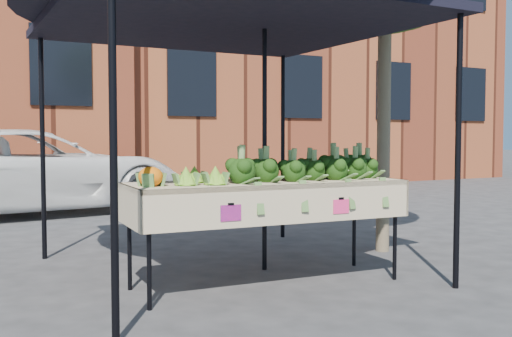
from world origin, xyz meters
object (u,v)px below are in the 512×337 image
at_px(canopy, 228,127).
at_px(vehicle, 32,61).
at_px(table, 267,233).
at_px(street_tree, 384,60).

relative_size(canopy, vehicle, 0.63).
height_order(canopy, vehicle, vehicle).
bearing_deg(canopy, table, -81.49).
height_order(table, street_tree, street_tree).
bearing_deg(canopy, vehicle, 100.82).
relative_size(table, street_tree, 0.57).
bearing_deg(canopy, street_tree, 3.60).
bearing_deg(vehicle, table, -177.55).
relative_size(canopy, street_tree, 0.74).
relative_size(vehicle, street_tree, 1.18).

